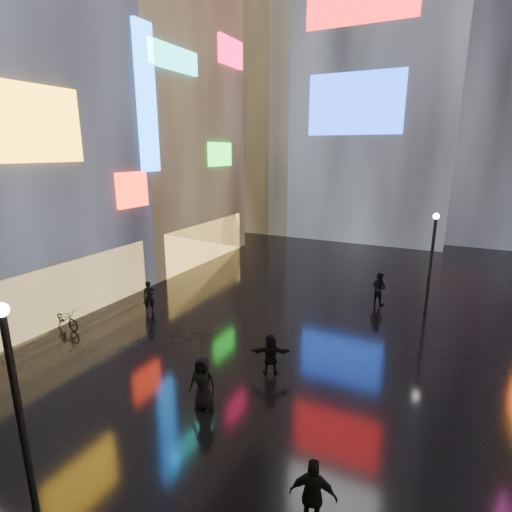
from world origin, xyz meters
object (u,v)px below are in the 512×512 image
Objects in this scene: lamp_far at (432,257)px; pedestrian_3 at (313,495)px; bicycle at (65,319)px; lamp_near at (17,400)px.

lamp_far is 2.90× the size of pedestrian_3.
lamp_near is at bearing -129.74° from bicycle.
lamp_near is 2.90× the size of pedestrian_3.
bicycle is at bearing -147.07° from lamp_far.
pedestrian_3 is (5.97, 2.43, -2.05)m from lamp_near.
lamp_near is 6.76m from pedestrian_3.
lamp_far is 14.74m from pedestrian_3.
bicycle is (-15.16, -9.82, -2.45)m from lamp_far.
lamp_near and lamp_far have the same top height.
lamp_far is 18.23m from bicycle.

